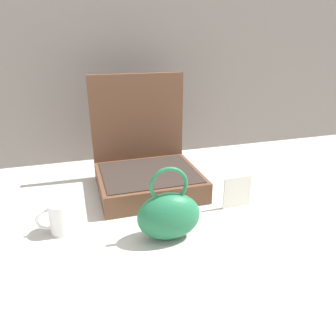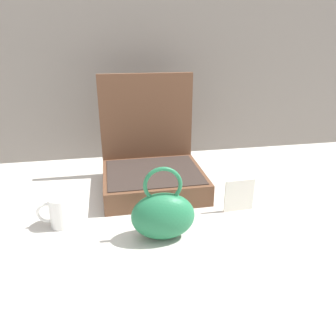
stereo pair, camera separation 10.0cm
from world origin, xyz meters
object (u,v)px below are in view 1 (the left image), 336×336
open_suitcase (146,166)px  info_card_left (237,192)px  teal_pouch_handbag (169,215)px  coffee_mug (61,218)px

open_suitcase → info_card_left: 0.36m
info_card_left → teal_pouch_handbag: bearing=-160.7°
teal_pouch_handbag → info_card_left: size_ratio=1.97×
teal_pouch_handbag → open_suitcase: bearing=87.1°
open_suitcase → coffee_mug: 0.39m
teal_pouch_handbag → info_card_left: bearing=21.1°
open_suitcase → teal_pouch_handbag: (-0.02, -0.35, -0.01)m
teal_pouch_handbag → coffee_mug: teal_pouch_handbag is taller
open_suitcase → info_card_left: (0.26, -0.25, -0.03)m
open_suitcase → info_card_left: bearing=-44.0°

